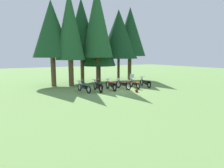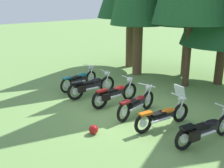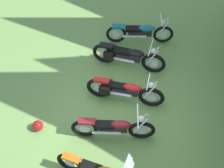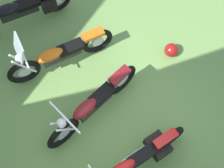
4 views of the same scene
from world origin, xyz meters
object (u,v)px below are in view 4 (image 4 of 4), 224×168
object	(u,v)px
motorcycle_3	(93,105)
motorcycle_5	(21,9)
motorcycle_4	(59,54)
dropped_helmet	(171,50)
motorcycle_2	(133,163)

from	to	relation	value
motorcycle_3	motorcycle_5	xyz separation A→B (m)	(2.69, -0.12, 0.00)
motorcycle_4	dropped_helmet	bearing A→B (deg)	160.43
motorcycle_4	motorcycle_5	world-z (taller)	motorcycle_4
motorcycle_3	dropped_helmet	xyz separation A→B (m)	(0.03, -2.08, -0.29)
motorcycle_2	dropped_helmet	world-z (taller)	motorcycle_2
motorcycle_3	motorcycle_4	xyz separation A→B (m)	(1.26, -0.13, -0.00)
motorcycle_2	motorcycle_5	bearing A→B (deg)	-88.32
motorcycle_3	motorcycle_5	world-z (taller)	motorcycle_3
dropped_helmet	motorcycle_4	bearing A→B (deg)	57.64
motorcycle_2	motorcycle_4	xyz separation A→B (m)	(2.53, -0.26, -0.02)
motorcycle_3	motorcycle_4	bearing A→B (deg)	-101.61
motorcycle_3	motorcycle_2	bearing A→B (deg)	78.91
motorcycle_2	motorcycle_5	xyz separation A→B (m)	(3.95, -0.24, -0.02)
motorcycle_3	motorcycle_5	bearing A→B (deg)	-98.17
motorcycle_5	motorcycle_3	bearing A→B (deg)	101.30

